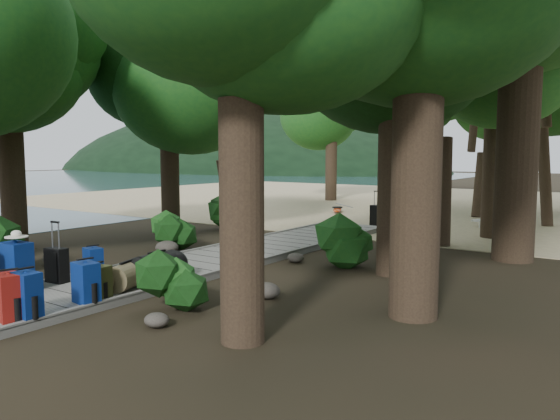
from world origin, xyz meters
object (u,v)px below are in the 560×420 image
Objects in this scene: backpack_left_d at (93,259)px; duffel_right_khaki at (126,276)px; kayak at (337,209)px; backpack_right_c at (86,280)px; sun_lounger at (493,216)px; backpack_right_a at (9,295)px; backpack_right_b at (26,293)px; lone_suitcase_on_sand at (377,215)px; duffel_right_black at (157,267)px; backpack_right_d at (98,280)px; backpack_left_c at (16,265)px; suitcase_on_boardwalk at (57,265)px.

backpack_left_d is 0.83× the size of duffel_right_khaki.
backpack_left_d reaches higher than kayak.
backpack_right_c is 0.23× the size of kayak.
backpack_left_d is 0.27× the size of sun_lounger.
backpack_right_b is (0.10, 0.17, 0.00)m from backpack_right_a.
lone_suitcase_on_sand is at bearing 101.36° from backpack_right_c.
backpack_right_a is 1.09m from backpack_right_c.
duffel_right_black is at bearing -78.25° from lone_suitcase_on_sand.
sun_lounger is (3.03, 1.91, -0.00)m from lone_suitcase_on_sand.
backpack_right_b is 1.18m from backpack_right_d.
sun_lounger is (2.56, 13.73, -0.12)m from backpack_right_b.
backpack_left_c reaches higher than duffel_right_khaki.
sun_lounger is at bearing 87.60° from backpack_right_c.
lone_suitcase_on_sand is at bearing 81.89° from backpack_left_c.
backpack_right_b is 11.83m from lone_suitcase_on_sand.
backpack_left_d reaches higher than duffel_right_black.
lone_suitcase_on_sand is at bearing 88.79° from duffel_right_black.
suitcase_on_boardwalk reaches higher than lone_suitcase_on_sand.
sun_lounger is at bearing 42.02° from lone_suitcase_on_sand.
lone_suitcase_on_sand is at bearing -67.40° from kayak.
backpack_left_c is 2.17m from duffel_right_black.
backpack_left_d is 9.71m from lone_suitcase_on_sand.
duffel_right_black is at bearing 22.68° from backpack_left_d.
suitcase_on_boardwalk is at bearing -146.14° from duffel_right_black.
backpack_right_b reaches higher than duffel_right_khaki.
backpack_right_d is (1.47, -1.00, 0.01)m from backpack_left_d.
backpack_right_d is at bearing 115.48° from backpack_right_c.
sun_lounger is at bearing 94.01° from backpack_right_a.
backpack_right_a is 1.08× the size of duffel_right_khaki.
suitcase_on_boardwalk is at bearing -73.16° from backpack_left_d.
suitcase_on_boardwalk reaches higher than duffel_right_black.
backpack_right_d is 0.86× the size of lone_suitcase_on_sand.
kayak is (-3.34, 14.46, -0.30)m from backpack_right_b.
backpack_left_d is 0.67× the size of duffel_right_black.
backpack_left_c is 11.20m from lone_suitcase_on_sand.
backpack_right_a is (1.45, -2.34, 0.08)m from backpack_left_d.
kayak is 5.95m from sun_lounger.
duffel_right_black reaches higher than duffel_right_khaki.
backpack_left_c is at bearing -85.03° from lone_suitcase_on_sand.
lone_suitcase_on_sand is (-0.30, 10.05, 0.01)m from duffel_right_khaki.
kayak is at bearing 101.72° from duffel_right_black.
backpack_right_a is at bearing -45.55° from backpack_left_d.
backpack_right_b reaches higher than kayak.
backpack_left_c is at bearing -90.68° from suitcase_on_boardwalk.
backpack_left_d is at bearing 87.94° from suitcase_on_boardwalk.
backpack_left_d is at bearing 91.70° from backpack_left_c.
backpack_right_d is at bearing -89.72° from duffel_right_black.
lone_suitcase_on_sand is at bearing -126.07° from sun_lounger.
backpack_right_a is at bearing -78.38° from lone_suitcase_on_sand.
backpack_right_a reaches higher than lone_suitcase_on_sand.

